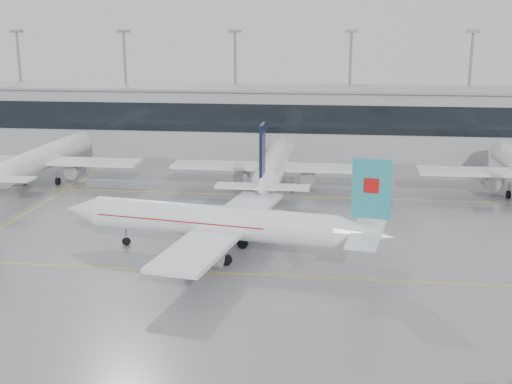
# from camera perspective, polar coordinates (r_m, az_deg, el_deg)

# --- Properties ---
(ground) EXTENTS (320.00, 320.00, 0.00)m
(ground) POSITION_cam_1_polar(r_m,az_deg,el_deg) (61.18, -1.40, -7.28)
(ground) COLOR gray
(ground) RESTS_ON ground
(taxi_line_main) EXTENTS (120.00, 0.25, 0.01)m
(taxi_line_main) POSITION_cam_1_polar(r_m,az_deg,el_deg) (61.18, -1.40, -7.27)
(taxi_line_main) COLOR gold
(taxi_line_main) RESTS_ON ground
(taxi_line_north) EXTENTS (120.00, 0.25, 0.01)m
(taxi_line_north) POSITION_cam_1_polar(r_m,az_deg,el_deg) (89.57, 1.42, -0.31)
(taxi_line_north) COLOR gold
(taxi_line_north) RESTS_ON ground
(taxi_line_cross) EXTENTS (0.25, 60.00, 0.01)m
(taxi_line_cross) POSITION_cam_1_polar(r_m,az_deg,el_deg) (84.07, -20.49, -2.19)
(taxi_line_cross) COLOR gold
(taxi_line_cross) RESTS_ON ground
(terminal) EXTENTS (180.00, 15.00, 12.00)m
(terminal) POSITION_cam_1_polar(r_m,az_deg,el_deg) (119.75, 2.97, 6.26)
(terminal) COLOR #9A999D
(terminal) RESTS_ON ground
(terminal_glass) EXTENTS (180.00, 0.20, 5.00)m
(terminal_glass) POSITION_cam_1_polar(r_m,az_deg,el_deg) (112.09, 2.69, 6.50)
(terminal_glass) COLOR black
(terminal_glass) RESTS_ON ground
(terminal_roof) EXTENTS (182.00, 16.00, 0.40)m
(terminal_roof) POSITION_cam_1_polar(r_m,az_deg,el_deg) (119.07, 3.01, 9.22)
(terminal_roof) COLOR gray
(terminal_roof) RESTS_ON ground
(light_masts) EXTENTS (156.40, 1.00, 22.60)m
(light_masts) POSITION_cam_1_polar(r_m,az_deg,el_deg) (124.95, 3.22, 9.97)
(light_masts) COLOR gray
(light_masts) RESTS_ON ground
(air_canada_jet) EXTENTS (35.18, 28.09, 10.93)m
(air_canada_jet) POSITION_cam_1_polar(r_m,az_deg,el_deg) (64.96, -2.92, -2.79)
(air_canada_jet) COLOR white
(air_canada_jet) RESTS_ON ground
(parked_jet_b) EXTENTS (29.64, 36.96, 11.72)m
(parked_jet_b) POSITION_cam_1_polar(r_m,az_deg,el_deg) (101.69, -18.40, 2.84)
(parked_jet_b) COLOR white
(parked_jet_b) RESTS_ON ground
(parked_jet_c) EXTENTS (29.64, 36.96, 11.72)m
(parked_jet_c) POSITION_cam_1_polar(r_m,az_deg,el_deg) (92.31, 1.66, 2.48)
(parked_jet_c) COLOR white
(parked_jet_c) RESTS_ON ground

